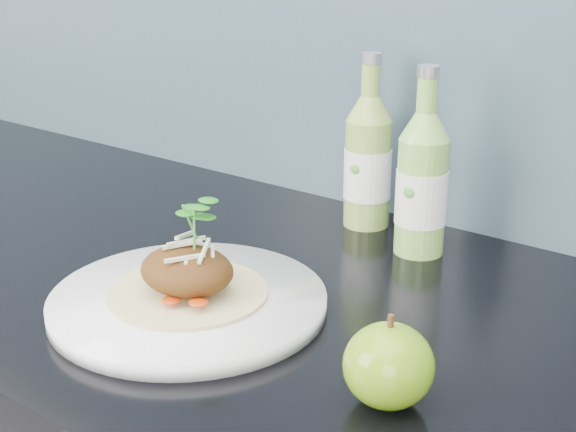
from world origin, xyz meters
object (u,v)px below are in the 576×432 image
dinner_plate (188,302)px  green_apple (389,365)px  cider_bottle_right (422,184)px  cider_bottle_left (368,162)px

dinner_plate → green_apple: 0.25m
green_apple → cider_bottle_right: 0.33m
dinner_plate → cider_bottle_left: size_ratio=1.38×
cider_bottle_left → green_apple: bearing=-66.4°
cider_bottle_left → cider_bottle_right: same height
green_apple → cider_bottle_left: cider_bottle_left is taller
green_apple → cider_bottle_right: cider_bottle_right is taller
cider_bottle_left → dinner_plate: bearing=-103.1°
green_apple → cider_bottle_right: size_ratio=0.38×
green_apple → dinner_plate: bearing=174.4°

